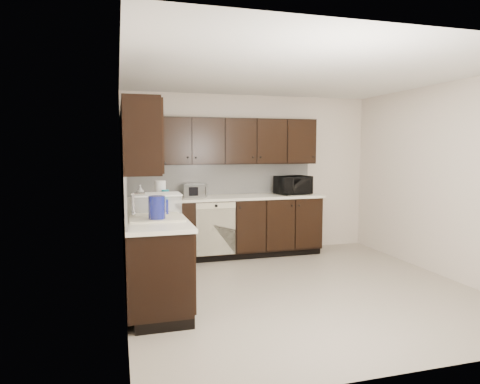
# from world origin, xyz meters

# --- Properties ---
(floor) EXTENTS (4.00, 4.00, 0.00)m
(floor) POSITION_xyz_m (0.00, 0.00, 0.00)
(floor) COLOR #A69B89
(floor) RESTS_ON ground
(ceiling) EXTENTS (4.00, 4.00, 0.00)m
(ceiling) POSITION_xyz_m (0.00, 0.00, 2.50)
(ceiling) COLOR white
(ceiling) RESTS_ON wall_back
(wall_back) EXTENTS (4.00, 0.02, 2.50)m
(wall_back) POSITION_xyz_m (0.00, 2.00, 1.25)
(wall_back) COLOR beige
(wall_back) RESTS_ON floor
(wall_left) EXTENTS (0.02, 4.00, 2.50)m
(wall_left) POSITION_xyz_m (-2.00, 0.00, 1.25)
(wall_left) COLOR beige
(wall_left) RESTS_ON floor
(wall_right) EXTENTS (0.02, 4.00, 2.50)m
(wall_right) POSITION_xyz_m (2.00, 0.00, 1.25)
(wall_right) COLOR beige
(wall_right) RESTS_ON floor
(wall_front) EXTENTS (4.00, 0.02, 2.50)m
(wall_front) POSITION_xyz_m (0.00, -2.00, 1.25)
(wall_front) COLOR beige
(wall_front) RESTS_ON floor
(lower_cabinets) EXTENTS (3.00, 2.80, 0.90)m
(lower_cabinets) POSITION_xyz_m (-1.01, 1.11, 0.41)
(lower_cabinets) COLOR black
(lower_cabinets) RESTS_ON floor
(countertop) EXTENTS (3.03, 2.83, 0.04)m
(countertop) POSITION_xyz_m (-1.01, 1.11, 0.92)
(countertop) COLOR white
(countertop) RESTS_ON lower_cabinets
(backsplash) EXTENTS (3.00, 2.80, 0.48)m
(backsplash) POSITION_xyz_m (-1.22, 1.32, 1.18)
(backsplash) COLOR silver
(backsplash) RESTS_ON countertop
(upper_cabinets) EXTENTS (3.00, 2.80, 0.70)m
(upper_cabinets) POSITION_xyz_m (-1.10, 1.20, 1.77)
(upper_cabinets) COLOR black
(upper_cabinets) RESTS_ON wall_back
(dishwasher) EXTENTS (0.58, 0.04, 0.78)m
(dishwasher) POSITION_xyz_m (-0.70, 1.41, 0.55)
(dishwasher) COLOR beige
(dishwasher) RESTS_ON lower_cabinets
(sink) EXTENTS (0.54, 0.82, 0.42)m
(sink) POSITION_xyz_m (-1.68, -0.01, 0.88)
(sink) COLOR beige
(sink) RESTS_ON countertop
(microwave) EXTENTS (0.58, 0.44, 0.29)m
(microwave) POSITION_xyz_m (0.61, 1.68, 1.08)
(microwave) COLOR black
(microwave) RESTS_ON countertop
(soap_bottle_a) EXTENTS (0.10, 0.10, 0.17)m
(soap_bottle_a) POSITION_xyz_m (-1.48, 0.35, 1.03)
(soap_bottle_a) COLOR gray
(soap_bottle_a) RESTS_ON countertop
(soap_bottle_b) EXTENTS (0.12, 0.12, 0.25)m
(soap_bottle_b) POSITION_xyz_m (-1.77, 1.13, 1.07)
(soap_bottle_b) COLOR gray
(soap_bottle_b) RESTS_ON countertop
(toaster_oven) EXTENTS (0.37, 0.33, 0.20)m
(toaster_oven) POSITION_xyz_m (-0.94, 1.70, 1.04)
(toaster_oven) COLOR #B7B8BA
(toaster_oven) RESTS_ON countertop
(storage_bin) EXTENTS (0.52, 0.38, 0.20)m
(storage_bin) POSITION_xyz_m (-1.63, 0.35, 1.04)
(storage_bin) COLOR white
(storage_bin) RESTS_ON countertop
(blue_pitcher) EXTENTS (0.22, 0.22, 0.25)m
(blue_pitcher) POSITION_xyz_m (-1.68, -0.26, 1.06)
(blue_pitcher) COLOR navy
(blue_pitcher) RESTS_ON countertop
(teal_tumbler) EXTENTS (0.12, 0.12, 0.21)m
(teal_tumbler) POSITION_xyz_m (-1.48, 0.83, 1.04)
(teal_tumbler) COLOR #0E849B
(teal_tumbler) RESTS_ON countertop
(paper_towel_roll) EXTENTS (0.17, 0.17, 0.31)m
(paper_towel_roll) POSITION_xyz_m (-1.53, 0.93, 1.10)
(paper_towel_roll) COLOR silver
(paper_towel_roll) RESTS_ON countertop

